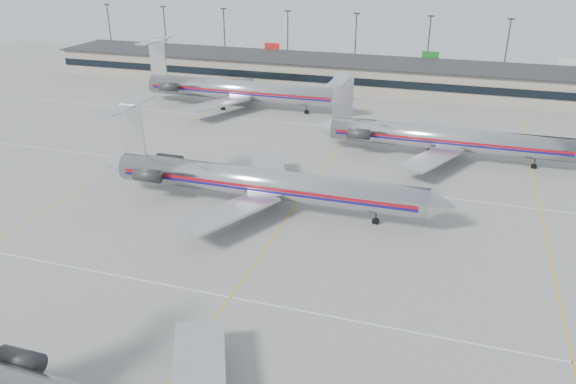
% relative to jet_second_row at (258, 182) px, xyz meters
% --- Properties ---
extents(ground, '(260.00, 260.00, 0.00)m').
position_rel_jet_second_row_xyz_m(ground, '(4.39, -29.53, -3.56)').
color(ground, gray).
rests_on(ground, ground).
extents(apron_markings, '(160.00, 0.15, 0.02)m').
position_rel_jet_second_row_xyz_m(apron_markings, '(4.39, -19.53, -3.55)').
color(apron_markings, silver).
rests_on(apron_markings, ground).
extents(terminal, '(162.00, 17.00, 6.25)m').
position_rel_jet_second_row_xyz_m(terminal, '(4.39, 68.44, -0.41)').
color(terminal, gray).
rests_on(terminal, ground).
extents(light_mast_row, '(163.60, 0.40, 15.28)m').
position_rel_jet_second_row_xyz_m(light_mast_row, '(4.39, 82.47, 5.02)').
color(light_mast_row, '#38383D').
rests_on(light_mast_row, ground).
extents(jet_second_row, '(46.92, 27.63, 12.28)m').
position_rel_jet_second_row_xyz_m(jet_second_row, '(0.00, 0.00, 0.00)').
color(jet_second_row, '#BCBCC1').
rests_on(jet_second_row, ground).
extents(jet_third_row, '(43.59, 26.81, 11.92)m').
position_rel_jet_second_row_xyz_m(jet_third_row, '(21.02, 25.42, -0.10)').
color(jet_third_row, '#BCBCC1').
rests_on(jet_third_row, ground).
extents(jet_back_row, '(47.58, 29.27, 13.01)m').
position_rel_jet_second_row_xyz_m(jet_back_row, '(-20.97, 43.39, 0.21)').
color(jet_back_row, '#BCBCC1').
rests_on(jet_back_row, ground).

